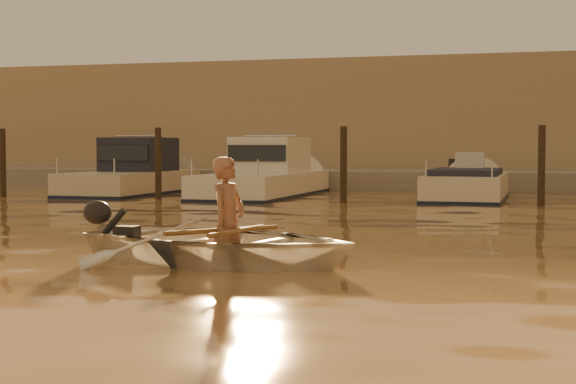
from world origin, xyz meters
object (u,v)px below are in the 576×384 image
(moored_boat_1, at_px, (131,174))
(moored_boat_2, at_px, (263,175))
(dinghy, at_px, (221,243))
(person, at_px, (228,222))
(moored_boat_3, at_px, (467,191))
(waterfront_building, at_px, (420,124))

(moored_boat_1, xyz_separation_m, moored_boat_2, (4.32, 0.00, 0.00))
(dinghy, height_order, moored_boat_1, moored_boat_1)
(dinghy, relative_size, moored_boat_1, 0.55)
(person, bearing_deg, moored_boat_3, 4.30)
(moored_boat_1, xyz_separation_m, moored_boat_3, (10.25, 0.00, -0.40))
(dinghy, height_order, waterfront_building, waterfront_building)
(moored_boat_1, distance_m, waterfront_building, 13.40)
(person, relative_size, waterfront_building, 0.04)
(moored_boat_2, bearing_deg, moored_boat_3, 0.00)
(moored_boat_3, height_order, waterfront_building, waterfront_building)
(dinghy, distance_m, waterfront_building, 25.55)
(dinghy, height_order, moored_boat_2, moored_boat_2)
(moored_boat_1, xyz_separation_m, waterfront_building, (7.44, 11.00, 1.77))
(dinghy, distance_m, person, 0.28)
(person, height_order, moored_boat_1, moored_boat_1)
(moored_boat_1, bearing_deg, person, -59.52)
(moored_boat_2, relative_size, moored_boat_3, 1.31)
(moored_boat_2, bearing_deg, dinghy, -74.15)
(moored_boat_1, height_order, moored_boat_2, same)
(dinghy, bearing_deg, moored_boat_2, 26.97)
(person, bearing_deg, moored_boat_2, 27.31)
(moored_boat_3, xyz_separation_m, waterfront_building, (-2.81, 11.00, 2.17))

